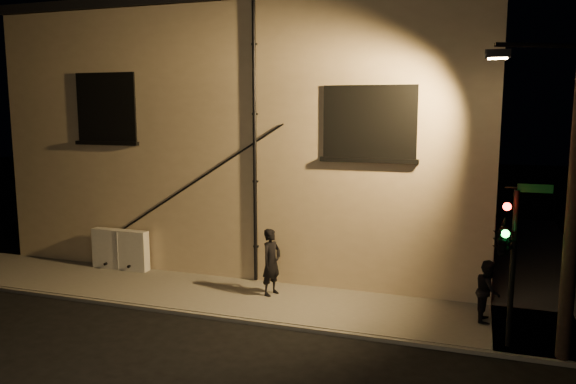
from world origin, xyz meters
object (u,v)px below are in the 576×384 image
at_px(utility_cabinet, 121,249).
at_px(streetlamp_pole, 570,185).
at_px(pedestrian_a, 271,262).
at_px(traffic_signal, 504,238).
at_px(pedestrian_b, 488,291).

bearing_deg(utility_cabinet, streetlamp_pole, -11.16).
bearing_deg(pedestrian_a, streetlamp_pole, -84.91).
bearing_deg(traffic_signal, pedestrian_b, 98.90).
height_order(pedestrian_a, streetlamp_pole, streetlamp_pole).
bearing_deg(streetlamp_pole, pedestrian_b, 131.71).
relative_size(utility_cabinet, streetlamp_pole, 0.28).
xyz_separation_m(utility_cabinet, pedestrian_a, (5.60, -0.80, 0.29)).
bearing_deg(pedestrian_a, traffic_signal, -86.90).
bearing_deg(streetlamp_pole, traffic_signal, 177.04).
xyz_separation_m(pedestrian_b, streetlamp_pole, (1.43, -1.60, 2.92)).
distance_m(pedestrian_a, traffic_signal, 6.43).
bearing_deg(pedestrian_b, utility_cabinet, 86.25).
xyz_separation_m(traffic_signal, streetlamp_pole, (1.19, -0.06, 1.22)).
xyz_separation_m(utility_cabinet, pedestrian_b, (11.38, -0.93, 0.12)).
xyz_separation_m(pedestrian_a, traffic_signal, (6.02, -1.67, 1.52)).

